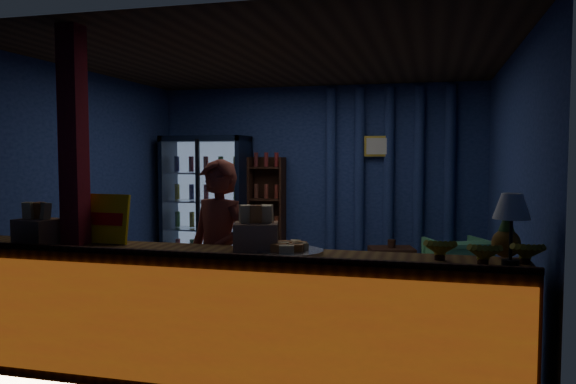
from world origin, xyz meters
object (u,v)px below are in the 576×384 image
object	(u,v)px
green_chair	(458,263)
pastry_tray	(291,250)
table_lamp	(512,209)
shopkeeper	(218,259)

from	to	relation	value
green_chair	pastry_tray	size ratio (longest dim) A/B	1.49
green_chair	pastry_tray	world-z (taller)	pastry_tray
pastry_tray	table_lamp	xyz separation A→B (m)	(1.42, -0.07, 0.32)
pastry_tray	table_lamp	size ratio (longest dim) A/B	1.04
shopkeeper	table_lamp	world-z (taller)	shopkeeper
table_lamp	shopkeeper	bearing A→B (deg)	166.76
shopkeeper	table_lamp	xyz separation A→B (m)	(2.13, -0.50, 0.50)
green_chair	table_lamp	world-z (taller)	table_lamp
pastry_tray	table_lamp	world-z (taller)	table_lamp
shopkeeper	table_lamp	bearing A→B (deg)	5.74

